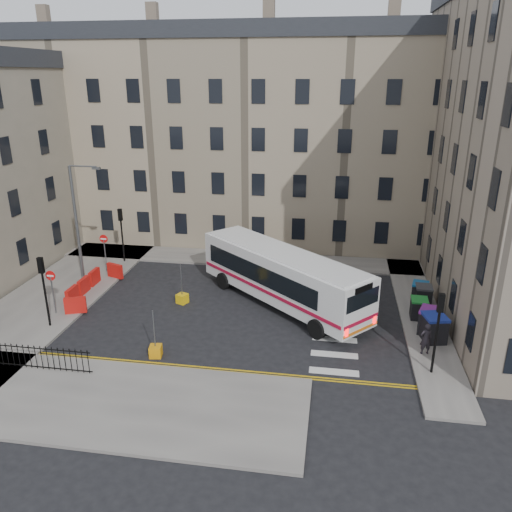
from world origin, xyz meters
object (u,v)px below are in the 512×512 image
(wheelie_bin_b, at_px, (430,321))
(wheelie_bin_d, at_px, (423,295))
(bollard_yellow, at_px, (182,299))
(bus, at_px, (282,275))
(wheelie_bin_c, at_px, (419,308))
(bollard_chevron, at_px, (156,351))
(wheelie_bin_a, at_px, (434,328))
(streetlamp, at_px, (77,224))
(wheelie_bin_e, at_px, (420,292))
(pedestrian, at_px, (426,339))

(wheelie_bin_b, height_order, wheelie_bin_d, wheelie_bin_b)
(wheelie_bin_d, bearing_deg, bollard_yellow, -170.26)
(bus, height_order, wheelie_bin_d, bus)
(wheelie_bin_c, relative_size, bollard_chevron, 2.01)
(bollard_yellow, relative_size, bollard_chevron, 1.00)
(bollard_yellow, bearing_deg, wheelie_bin_a, -10.20)
(streetlamp, xyz_separation_m, bollard_yellow, (7.46, -1.67, -4.04))
(wheelie_bin_a, distance_m, wheelie_bin_e, 4.99)
(bus, relative_size, bollard_yellow, 18.74)
(wheelie_bin_c, relative_size, bollard_yellow, 2.01)
(wheelie_bin_e, bearing_deg, wheelie_bin_d, -63.41)
(bus, relative_size, wheelie_bin_d, 8.99)
(pedestrian, bearing_deg, wheelie_bin_d, -110.67)
(pedestrian, bearing_deg, wheelie_bin_b, -116.84)
(wheelie_bin_b, height_order, wheelie_bin_c, wheelie_bin_b)
(bollard_chevron, bearing_deg, bollard_yellow, 94.84)
(bus, distance_m, bollard_chevron, 9.27)
(wheelie_bin_a, bearing_deg, streetlamp, 155.89)
(bus, bearing_deg, wheelie_bin_c, -54.57)
(wheelie_bin_c, distance_m, pedestrian, 4.10)
(wheelie_bin_b, bearing_deg, bollard_yellow, -168.23)
(bus, height_order, pedestrian, bus)
(wheelie_bin_c, bearing_deg, streetlamp, 178.06)
(wheelie_bin_d, bearing_deg, wheelie_bin_b, -90.41)
(bus, height_order, wheelie_bin_a, bus)
(wheelie_bin_d, bearing_deg, streetlamp, -176.82)
(pedestrian, bearing_deg, bus, -45.49)
(wheelie_bin_b, distance_m, bollard_yellow, 14.74)
(wheelie_bin_c, height_order, bollard_yellow, wheelie_bin_c)
(wheelie_bin_d, height_order, bollard_yellow, wheelie_bin_d)
(wheelie_bin_c, height_order, pedestrian, pedestrian)
(wheelie_bin_e, bearing_deg, wheelie_bin_c, -86.00)
(bus, bearing_deg, wheelie_bin_d, -41.99)
(wheelie_bin_e, relative_size, bollard_yellow, 2.16)
(wheelie_bin_e, bearing_deg, pedestrian, -82.33)
(streetlamp, height_order, wheelie_bin_b, streetlamp)
(wheelie_bin_c, bearing_deg, wheelie_bin_d, 76.75)
(streetlamp, distance_m, wheelie_bin_c, 22.13)
(streetlamp, relative_size, wheelie_bin_c, 6.77)
(wheelie_bin_b, distance_m, wheelie_bin_d, 3.58)
(wheelie_bin_d, xyz_separation_m, bollard_chevron, (-14.29, -8.12, -0.48))
(bollard_yellow, bearing_deg, streetlamp, 167.42)
(wheelie_bin_c, distance_m, wheelie_bin_d, 1.93)
(wheelie_bin_d, distance_m, bollard_yellow, 14.94)
(bollard_yellow, height_order, bollard_chevron, same)
(wheelie_bin_b, height_order, bollard_yellow, wheelie_bin_b)
(wheelie_bin_c, height_order, bollard_chevron, wheelie_bin_c)
(wheelie_bin_b, bearing_deg, pedestrian, -84.90)
(wheelie_bin_d, distance_m, wheelie_bin_e, 0.57)
(wheelie_bin_c, distance_m, bollard_yellow, 14.31)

